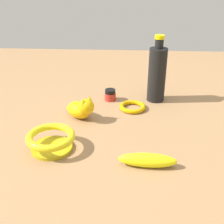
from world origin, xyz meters
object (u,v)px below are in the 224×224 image
at_px(cat_figurine, 81,108).
at_px(nail_polish_jar, 110,95).
at_px(banana, 147,160).
at_px(bangle, 133,107).
at_px(bowl, 51,140).
at_px(bottle_tall, 157,74).

height_order(cat_figurine, nail_polish_jar, cat_figurine).
height_order(banana, bangle, banana).
bearing_deg(banana, cat_figurine, 132.01).
height_order(banana, bowl, bowl).
bearing_deg(bowl, cat_figurine, 163.68).
height_order(bangle, nail_polish_jar, nail_polish_jar).
height_order(banana, nail_polish_jar, nail_polish_jar).
bearing_deg(cat_figurine, banana, 40.00).
height_order(cat_figurine, bangle, cat_figurine).
height_order(bowl, bangle, bowl).
relative_size(bowl, nail_polish_jar, 3.15).
relative_size(banana, bowl, 1.11).
bearing_deg(bowl, bangle, 139.68).
xyz_separation_m(banana, bangle, (-0.36, -0.04, -0.01)).
distance_m(banana, bangle, 0.36).
height_order(cat_figurine, banana, cat_figurine).
bearing_deg(nail_polish_jar, bowl, -22.74).
xyz_separation_m(bowl, nail_polish_jar, (-0.37, 0.15, -0.01)).
xyz_separation_m(cat_figurine, bangle, (-0.09, 0.19, -0.03)).
bearing_deg(bowl, banana, 76.86).
bearing_deg(bangle, bottle_tall, 133.90).
relative_size(bowl, bangle, 1.43).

